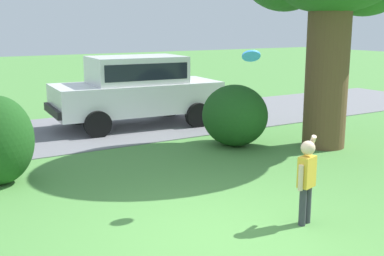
% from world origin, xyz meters
% --- Properties ---
extents(ground_plane, '(80.00, 80.00, 0.00)m').
position_xyz_m(ground_plane, '(0.00, 0.00, 0.00)').
color(ground_plane, '#518E42').
extents(driveway_strip, '(28.00, 4.40, 0.02)m').
position_xyz_m(driveway_strip, '(0.00, 7.36, 0.01)').
color(driveway_strip, slate).
rests_on(driveway_strip, ground).
extents(shrub_centre, '(1.49, 1.56, 1.42)m').
position_xyz_m(shrub_centre, '(3.18, 3.99, 0.71)').
color(shrub_centre, '#1E511C').
rests_on(shrub_centre, ground).
extents(parked_suv, '(4.83, 2.38, 1.92)m').
position_xyz_m(parked_suv, '(2.23, 7.22, 1.08)').
color(parked_suv, white).
rests_on(parked_suv, ground).
extents(child_thrower, '(0.41, 0.34, 1.29)m').
position_xyz_m(child_thrower, '(1.29, -0.27, 0.72)').
color(child_thrower, '#383842').
rests_on(child_thrower, ground).
extents(frisbee, '(0.32, 0.25, 0.26)m').
position_xyz_m(frisbee, '(1.15, 0.86, 2.31)').
color(frisbee, '#337FDB').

